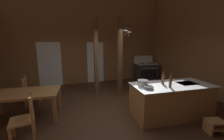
# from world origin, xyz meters

# --- Properties ---
(ground_plane) EXTENTS (8.58, 7.72, 0.10)m
(ground_plane) POSITION_xyz_m (0.00, 0.00, -0.05)
(ground_plane) COLOR #382316
(wall_back) EXTENTS (8.58, 0.14, 4.53)m
(wall_back) POSITION_xyz_m (0.00, 3.53, 2.27)
(wall_back) COLOR brown
(wall_back) RESTS_ON ground_plane
(wall_right) EXTENTS (0.14, 7.72, 4.53)m
(wall_right) POSITION_xyz_m (3.96, 0.00, 2.27)
(wall_right) COLOR brown
(wall_right) RESTS_ON ground_plane
(glazed_door_back_left) EXTENTS (1.00, 0.01, 2.05)m
(glazed_door_back_left) POSITION_xyz_m (-1.75, 3.46, 1.02)
(glazed_door_back_left) COLOR white
(glazed_door_back_left) RESTS_ON ground_plane
(glazed_panel_back_right) EXTENTS (0.84, 0.01, 2.05)m
(glazed_panel_back_right) POSITION_xyz_m (0.39, 3.46, 1.02)
(glazed_panel_back_right) COLOR white
(glazed_panel_back_right) RESTS_ON ground_plane
(kitchen_island) EXTENTS (2.24, 1.16, 0.90)m
(kitchen_island) POSITION_xyz_m (1.58, -0.56, 0.45)
(kitchen_island) COLOR olive
(kitchen_island) RESTS_ON ground_plane
(stove_range) EXTENTS (1.22, 0.93, 1.32)m
(stove_range) POSITION_xyz_m (3.08, 2.91, 0.48)
(stove_range) COLOR #313131
(stove_range) RESTS_ON ground_plane
(support_post_with_pot_rack) EXTENTS (0.56, 0.26, 2.88)m
(support_post_with_pot_rack) POSITION_xyz_m (0.88, 1.36, 1.54)
(support_post_with_pot_rack) COLOR brown
(support_post_with_pot_rack) RESTS_ON ground_plane
(support_post_center) EXTENTS (0.14, 0.14, 2.88)m
(support_post_center) POSITION_xyz_m (0.04, 1.74, 1.44)
(support_post_center) COLOR brown
(support_post_center) RESTS_ON ground_plane
(step_stool) EXTENTS (0.43, 0.37, 0.30)m
(step_stool) POSITION_xyz_m (1.98, -1.50, 0.18)
(step_stool) COLOR #9E7044
(step_stool) RESTS_ON ground_plane
(dining_table) EXTENTS (1.79, 1.09, 0.74)m
(dining_table) POSITION_xyz_m (-2.15, 0.60, 0.65)
(dining_table) COLOR olive
(dining_table) RESTS_ON ground_plane
(ladderback_chair_near_window) EXTENTS (0.47, 0.47, 0.95)m
(ladderback_chair_near_window) POSITION_xyz_m (-2.20, 1.48, 0.45)
(ladderback_chair_near_window) COLOR #9E7044
(ladderback_chair_near_window) RESTS_ON ground_plane
(ladderback_chair_by_post) EXTENTS (0.51, 0.51, 0.95)m
(ladderback_chair_by_post) POSITION_xyz_m (-1.95, -0.30, 0.45)
(ladderback_chair_by_post) COLOR #9E7044
(ladderback_chair_by_post) RESTS_ON ground_plane
(stockpot_on_counter) EXTENTS (0.35, 0.28, 0.15)m
(stockpot_on_counter) POSITION_xyz_m (0.76, -0.42, 0.98)
(stockpot_on_counter) COLOR silver
(stockpot_on_counter) RESTS_ON kitchen_island
(mixing_bowl_on_counter) EXTENTS (0.21, 0.21, 0.08)m
(mixing_bowl_on_counter) POSITION_xyz_m (0.76, -0.68, 0.94)
(mixing_bowl_on_counter) COLOR slate
(mixing_bowl_on_counter) RESTS_ON kitchen_island
(bottle_tall_on_counter) EXTENTS (0.07, 0.07, 0.33)m
(bottle_tall_on_counter) POSITION_xyz_m (1.33, -0.75, 1.03)
(bottle_tall_on_counter) COLOR #56331E
(bottle_tall_on_counter) RESTS_ON kitchen_island
(bottle_short_on_counter) EXTENTS (0.08, 0.08, 0.34)m
(bottle_short_on_counter) POSITION_xyz_m (1.36, -0.44, 1.04)
(bottle_short_on_counter) COLOR #56331E
(bottle_short_on_counter) RESTS_ON kitchen_island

